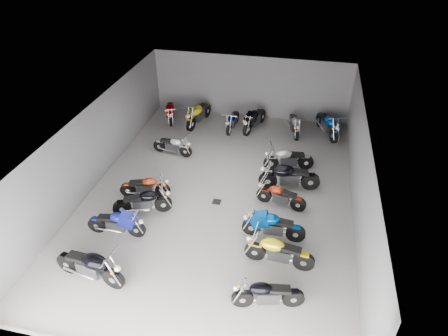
% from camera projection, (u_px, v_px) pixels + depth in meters
% --- Properties ---
extents(ground, '(14.00, 14.00, 0.00)m').
position_uv_depth(ground, '(220.00, 194.00, 15.56)').
color(ground, '#97958F').
rests_on(ground, ground).
extents(wall_back, '(10.00, 0.10, 3.20)m').
position_uv_depth(wall_back, '(250.00, 87.00, 20.33)').
color(wall_back, slate).
rests_on(wall_back, ground).
extents(wall_left, '(0.10, 14.00, 3.20)m').
position_uv_depth(wall_left, '(95.00, 145.00, 15.56)').
color(wall_left, slate).
rests_on(wall_left, ground).
extents(wall_right, '(0.10, 14.00, 3.20)m').
position_uv_depth(wall_right, '(360.00, 176.00, 13.77)').
color(wall_right, slate).
rests_on(wall_right, ground).
extents(ceiling, '(10.00, 14.00, 0.04)m').
position_uv_depth(ceiling, '(219.00, 120.00, 13.76)').
color(ceiling, black).
rests_on(ceiling, wall_back).
extents(drain_grate, '(0.32, 0.32, 0.01)m').
position_uv_depth(drain_grate, '(217.00, 202.00, 15.15)').
color(drain_grate, black).
rests_on(drain_grate, ground).
extents(motorcycle_left_a, '(2.35, 0.59, 1.04)m').
position_uv_depth(motorcycle_left_a, '(90.00, 266.00, 11.75)').
color(motorcycle_left_a, black).
rests_on(motorcycle_left_a, ground).
extents(motorcycle_left_b, '(2.04, 0.42, 0.90)m').
position_uv_depth(motorcycle_left_b, '(117.00, 223.00, 13.43)').
color(motorcycle_left_b, black).
rests_on(motorcycle_left_b, ground).
extents(motorcycle_left_c, '(2.03, 0.91, 0.94)m').
position_uv_depth(motorcycle_left_c, '(143.00, 202.00, 14.34)').
color(motorcycle_left_c, black).
rests_on(motorcycle_left_c, ground).
extents(motorcycle_left_d, '(1.93, 0.52, 0.85)m').
position_uv_depth(motorcycle_left_d, '(146.00, 187.00, 15.18)').
color(motorcycle_left_d, black).
rests_on(motorcycle_left_d, ground).
extents(motorcycle_left_f, '(1.88, 0.46, 0.83)m').
position_uv_depth(motorcycle_left_f, '(173.00, 145.00, 17.75)').
color(motorcycle_left_f, black).
rests_on(motorcycle_left_f, ground).
extents(motorcycle_right_a, '(2.02, 0.62, 0.90)m').
position_uv_depth(motorcycle_right_a, '(267.00, 294.00, 11.01)').
color(motorcycle_right_a, black).
rests_on(motorcycle_right_a, ground).
extents(motorcycle_right_b, '(2.21, 0.47, 0.97)m').
position_uv_depth(motorcycle_right_b, '(278.00, 252.00, 12.29)').
color(motorcycle_right_b, black).
rests_on(motorcycle_right_b, ground).
extents(motorcycle_right_c, '(2.14, 0.41, 0.94)m').
position_uv_depth(motorcycle_right_c, '(273.00, 226.00, 13.28)').
color(motorcycle_right_c, black).
rests_on(motorcycle_right_c, ground).
extents(motorcycle_right_d, '(1.89, 0.55, 0.84)m').
position_uv_depth(motorcycle_right_d, '(281.00, 196.00, 14.71)').
color(motorcycle_right_d, black).
rests_on(motorcycle_right_d, ground).
extents(motorcycle_right_e, '(2.39, 0.63, 1.05)m').
position_uv_depth(motorcycle_right_e, '(289.00, 177.00, 15.54)').
color(motorcycle_right_e, black).
rests_on(motorcycle_right_e, ground).
extents(motorcycle_right_f, '(2.09, 0.70, 0.94)m').
position_uv_depth(motorcycle_right_f, '(288.00, 159.00, 16.71)').
color(motorcycle_right_f, black).
rests_on(motorcycle_right_f, ground).
extents(motorcycle_back_a, '(0.78, 1.94, 0.88)m').
position_uv_depth(motorcycle_back_a, '(170.00, 112.00, 20.52)').
color(motorcycle_back_a, black).
rests_on(motorcycle_back_a, ground).
extents(motorcycle_back_b, '(0.71, 2.37, 1.05)m').
position_uv_depth(motorcycle_back_b, '(198.00, 114.00, 20.10)').
color(motorcycle_back_b, black).
rests_on(motorcycle_back_b, ground).
extents(motorcycle_back_c, '(0.42, 1.94, 0.85)m').
position_uv_depth(motorcycle_back_c, '(233.00, 121.00, 19.71)').
color(motorcycle_back_c, black).
rests_on(motorcycle_back_c, ground).
extents(motorcycle_back_d, '(0.82, 2.19, 0.99)m').
position_uv_depth(motorcycle_back_d, '(254.00, 119.00, 19.67)').
color(motorcycle_back_d, black).
rests_on(motorcycle_back_d, ground).
extents(motorcycle_back_e, '(0.64, 2.02, 0.90)m').
position_uv_depth(motorcycle_back_e, '(294.00, 124.00, 19.34)').
color(motorcycle_back_e, black).
rests_on(motorcycle_back_e, ground).
extents(motorcycle_back_f, '(1.06, 2.21, 1.03)m').
position_uv_depth(motorcycle_back_f, '(328.00, 124.00, 19.19)').
color(motorcycle_back_f, black).
rests_on(motorcycle_back_f, ground).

